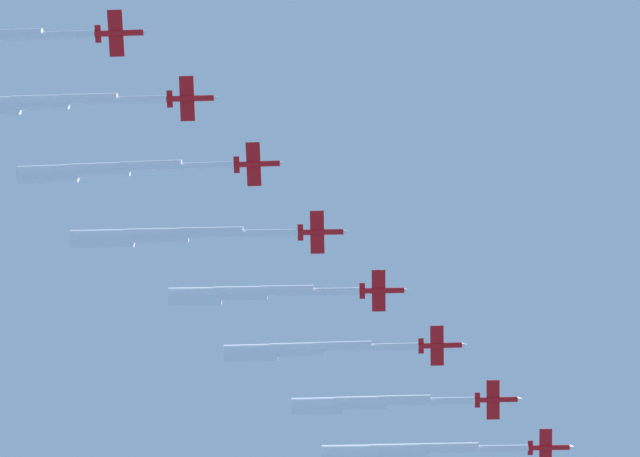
{
  "coord_description": "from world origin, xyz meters",
  "views": [
    {
      "loc": [
        3.58,
        -101.67,
        -37.92
      ],
      "look_at": [
        0.0,
        0.0,
        182.68
      ],
      "focal_mm": 70.31,
      "sensor_mm": 36.0,
      "label": 1
    }
  ],
  "objects_px": {
    "jet_starboard_mid": "(158,236)",
    "jet_starboard_outer": "(43,103)",
    "jet_lead": "(401,451)",
    "jet_port_inner": "(363,403)",
    "jet_port_outer": "(101,171)",
    "jet_port_mid": "(243,294)",
    "jet_starboard_inner": "(299,350)"
  },
  "relations": [
    {
      "from": "jet_starboard_outer",
      "to": "jet_port_inner",
      "type": "bearing_deg",
      "value": 49.01
    },
    {
      "from": "jet_port_inner",
      "to": "jet_starboard_inner",
      "type": "height_order",
      "value": "jet_port_inner"
    },
    {
      "from": "jet_starboard_inner",
      "to": "jet_starboard_outer",
      "type": "relative_size",
      "value": 1.03
    },
    {
      "from": "jet_lead",
      "to": "jet_starboard_mid",
      "type": "xyz_separation_m",
      "value": [
        -46.75,
        -53.76,
        -3.23
      ]
    },
    {
      "from": "jet_port_inner",
      "to": "jet_port_outer",
      "type": "distance_m",
      "value": 72.42
    },
    {
      "from": "jet_port_inner",
      "to": "jet_port_outer",
      "type": "relative_size",
      "value": 0.94
    },
    {
      "from": "jet_lead",
      "to": "jet_starboard_outer",
      "type": "xyz_separation_m",
      "value": [
        -66.31,
        -80.43,
        -0.08
      ]
    },
    {
      "from": "jet_starboard_inner",
      "to": "jet_starboard_outer",
      "type": "xyz_separation_m",
      "value": [
        -45.76,
        -53.9,
        1.67
      ]
    },
    {
      "from": "jet_starboard_mid",
      "to": "jet_starboard_inner",
      "type": "bearing_deg",
      "value": 46.12
    },
    {
      "from": "jet_lead",
      "to": "jet_port_inner",
      "type": "xyz_separation_m",
      "value": [
        -7.9,
        -13.22,
        -1.62
      ]
    },
    {
      "from": "jet_port_mid",
      "to": "jet_port_inner",
      "type": "bearing_deg",
      "value": 49.44
    },
    {
      "from": "jet_starboard_mid",
      "to": "jet_port_outer",
      "type": "relative_size",
      "value": 1.05
    },
    {
      "from": "jet_lead",
      "to": "jet_port_outer",
      "type": "relative_size",
      "value": 1.05
    },
    {
      "from": "jet_port_mid",
      "to": "jet_starboard_outer",
      "type": "height_order",
      "value": "jet_starboard_outer"
    },
    {
      "from": "jet_lead",
      "to": "jet_starboard_inner",
      "type": "xyz_separation_m",
      "value": [
        -20.56,
        -26.53,
        -1.76
      ]
    },
    {
      "from": "jet_starboard_mid",
      "to": "jet_port_inner",
      "type": "bearing_deg",
      "value": 46.23
    },
    {
      "from": "jet_port_inner",
      "to": "jet_starboard_outer",
      "type": "relative_size",
      "value": 1.0
    },
    {
      "from": "jet_port_mid",
      "to": "jet_port_outer",
      "type": "xyz_separation_m",
      "value": [
        -25.71,
        -26.34,
        2.23
      ]
    },
    {
      "from": "jet_starboard_inner",
      "to": "jet_port_outer",
      "type": "xyz_separation_m",
      "value": [
        -36.23,
        -40.1,
        1.32
      ]
    },
    {
      "from": "jet_starboard_mid",
      "to": "jet_starboard_outer",
      "type": "xyz_separation_m",
      "value": [
        -19.57,
        -26.67,
        3.14
      ]
    },
    {
      "from": "jet_port_inner",
      "to": "jet_port_mid",
      "type": "xyz_separation_m",
      "value": [
        -23.17,
        -27.08,
        -1.05
      ]
    },
    {
      "from": "jet_port_mid",
      "to": "jet_starboard_mid",
      "type": "height_order",
      "value": "jet_port_mid"
    },
    {
      "from": "jet_port_outer",
      "to": "jet_starboard_outer",
      "type": "bearing_deg",
      "value": -124.61
    },
    {
      "from": "jet_lead",
      "to": "jet_starboard_mid",
      "type": "distance_m",
      "value": 71.32
    },
    {
      "from": "jet_port_inner",
      "to": "jet_port_outer",
      "type": "bearing_deg",
      "value": -132.46
    },
    {
      "from": "jet_lead",
      "to": "jet_starboard_mid",
      "type": "bearing_deg",
      "value": -131.01
    },
    {
      "from": "jet_port_mid",
      "to": "jet_starboard_mid",
      "type": "xyz_separation_m",
      "value": [
        -15.67,
        -13.47,
        -0.56
      ]
    },
    {
      "from": "jet_port_inner",
      "to": "jet_starboard_inner",
      "type": "bearing_deg",
      "value": -133.54
    },
    {
      "from": "jet_starboard_mid",
      "to": "jet_starboard_outer",
      "type": "bearing_deg",
      "value": -126.27
    },
    {
      "from": "jet_starboard_inner",
      "to": "jet_port_mid",
      "type": "relative_size",
      "value": 1.04
    },
    {
      "from": "jet_lead",
      "to": "jet_starboard_inner",
      "type": "bearing_deg",
      "value": -127.77
    },
    {
      "from": "jet_port_mid",
      "to": "jet_port_outer",
      "type": "relative_size",
      "value": 0.93
    }
  ]
}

